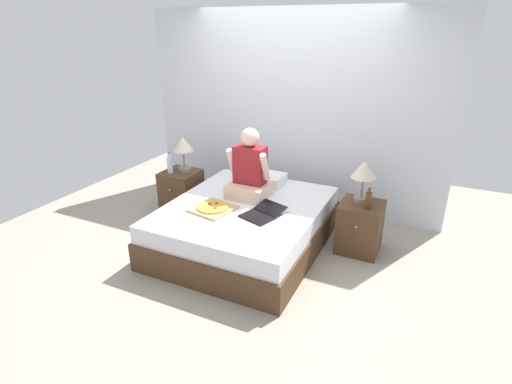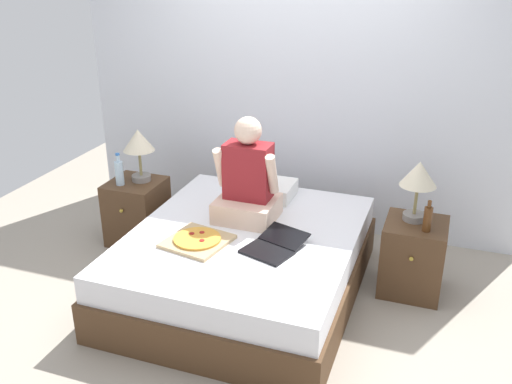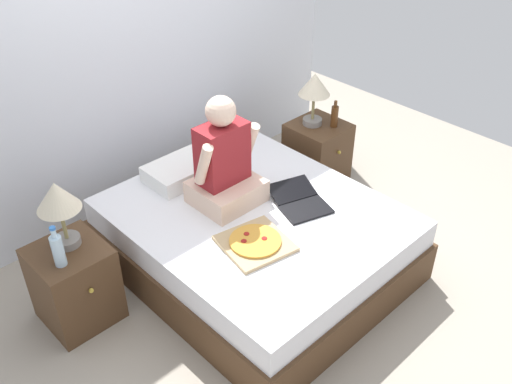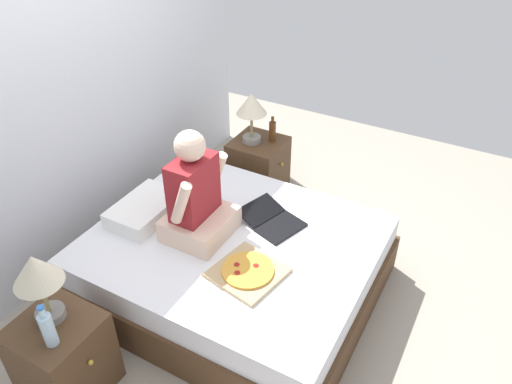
{
  "view_description": "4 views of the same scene",
  "coord_description": "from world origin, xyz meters",
  "px_view_note": "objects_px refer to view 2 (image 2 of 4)",
  "views": [
    {
      "loc": [
        1.79,
        -3.48,
        2.28
      ],
      "look_at": [
        0.13,
        0.01,
        0.66
      ],
      "focal_mm": 28.0,
      "sensor_mm": 36.0,
      "label": 1
    },
    {
      "loc": [
        1.3,
        -3.39,
        2.38
      ],
      "look_at": [
        0.09,
        0.0,
        0.82
      ],
      "focal_mm": 40.0,
      "sensor_mm": 36.0,
      "label": 2
    },
    {
      "loc": [
        -2.15,
        -2.24,
        2.8
      ],
      "look_at": [
        -0.05,
        -0.05,
        0.7
      ],
      "focal_mm": 40.0,
      "sensor_mm": 36.0,
      "label": 3
    },
    {
      "loc": [
        -2.19,
        -1.39,
        2.7
      ],
      "look_at": [
        0.12,
        -0.11,
        0.84
      ],
      "focal_mm": 35.0,
      "sensor_mm": 36.0,
      "label": 4
    }
  ],
  "objects_px": {
    "lamp_on_right_nightstand": "(418,178)",
    "pizza_box": "(197,240)",
    "bed": "(245,263)",
    "beer_bottle": "(428,218)",
    "person_seated": "(248,182)",
    "lamp_on_left_nightstand": "(139,144)",
    "nightstand_left": "(137,212)",
    "laptop": "(273,247)",
    "nightstand_right": "(413,257)",
    "water_bottle": "(119,172)"
  },
  "relations": [
    {
      "from": "bed",
      "to": "laptop",
      "type": "bearing_deg",
      "value": -32.39
    },
    {
      "from": "nightstand_left",
      "to": "lamp_on_left_nightstand",
      "type": "bearing_deg",
      "value": 51.37
    },
    {
      "from": "bed",
      "to": "beer_bottle",
      "type": "height_order",
      "value": "beer_bottle"
    },
    {
      "from": "beer_bottle",
      "to": "lamp_on_right_nightstand",
      "type": "bearing_deg",
      "value": 123.69
    },
    {
      "from": "nightstand_left",
      "to": "lamp_on_left_nightstand",
      "type": "distance_m",
      "value": 0.61
    },
    {
      "from": "lamp_on_right_nightstand",
      "to": "laptop",
      "type": "bearing_deg",
      "value": -142.28
    },
    {
      "from": "lamp_on_left_nightstand",
      "to": "nightstand_right",
      "type": "height_order",
      "value": "lamp_on_left_nightstand"
    },
    {
      "from": "bed",
      "to": "water_bottle",
      "type": "xyz_separation_m",
      "value": [
        -1.24,
        0.35,
        0.42
      ]
    },
    {
      "from": "nightstand_right",
      "to": "laptop",
      "type": "relative_size",
      "value": 1.12
    },
    {
      "from": "nightstand_right",
      "to": "pizza_box",
      "type": "distance_m",
      "value": 1.59
    },
    {
      "from": "person_seated",
      "to": "pizza_box",
      "type": "bearing_deg",
      "value": -110.74
    },
    {
      "from": "bed",
      "to": "lamp_on_right_nightstand",
      "type": "distance_m",
      "value": 1.39
    },
    {
      "from": "nightstand_left",
      "to": "beer_bottle",
      "type": "relative_size",
      "value": 2.4
    },
    {
      "from": "beer_bottle",
      "to": "pizza_box",
      "type": "distance_m",
      "value": 1.6
    },
    {
      "from": "beer_bottle",
      "to": "nightstand_right",
      "type": "bearing_deg",
      "value": 125.01
    },
    {
      "from": "bed",
      "to": "nightstand_left",
      "type": "xyz_separation_m",
      "value": [
        -1.16,
        0.44,
        0.03
      ]
    },
    {
      "from": "lamp_on_left_nightstand",
      "to": "water_bottle",
      "type": "height_order",
      "value": "lamp_on_left_nightstand"
    },
    {
      "from": "lamp_on_left_nightstand",
      "to": "water_bottle",
      "type": "bearing_deg",
      "value": -130.6
    },
    {
      "from": "lamp_on_right_nightstand",
      "to": "beer_bottle",
      "type": "height_order",
      "value": "lamp_on_right_nightstand"
    },
    {
      "from": "beer_bottle",
      "to": "laptop",
      "type": "xyz_separation_m",
      "value": [
        -0.96,
        -0.51,
        -0.13
      ]
    },
    {
      "from": "nightstand_left",
      "to": "person_seated",
      "type": "bearing_deg",
      "value": -10.55
    },
    {
      "from": "person_seated",
      "to": "pizza_box",
      "type": "height_order",
      "value": "person_seated"
    },
    {
      "from": "nightstand_left",
      "to": "laptop",
      "type": "height_order",
      "value": "laptop"
    },
    {
      "from": "lamp_on_left_nightstand",
      "to": "pizza_box",
      "type": "distance_m",
      "value": 1.2
    },
    {
      "from": "beer_bottle",
      "to": "bed",
      "type": "bearing_deg",
      "value": -164.39
    },
    {
      "from": "bed",
      "to": "nightstand_left",
      "type": "bearing_deg",
      "value": 159.06
    },
    {
      "from": "nightstand_right",
      "to": "pizza_box",
      "type": "relative_size",
      "value": 1.18
    },
    {
      "from": "water_bottle",
      "to": "person_seated",
      "type": "distance_m",
      "value": 1.19
    },
    {
      "from": "pizza_box",
      "to": "person_seated",
      "type": "bearing_deg",
      "value": 69.26
    },
    {
      "from": "person_seated",
      "to": "laptop",
      "type": "bearing_deg",
      "value": -51.01
    },
    {
      "from": "lamp_on_right_nightstand",
      "to": "person_seated",
      "type": "height_order",
      "value": "person_seated"
    },
    {
      "from": "person_seated",
      "to": "pizza_box",
      "type": "xyz_separation_m",
      "value": [
        -0.19,
        -0.5,
        -0.27
      ]
    },
    {
      "from": "lamp_on_right_nightstand",
      "to": "beer_bottle",
      "type": "distance_m",
      "value": 0.29
    },
    {
      "from": "lamp_on_left_nightstand",
      "to": "water_bottle",
      "type": "relative_size",
      "value": 1.63
    },
    {
      "from": "lamp_on_right_nightstand",
      "to": "nightstand_right",
      "type": "bearing_deg",
      "value": -59.07
    },
    {
      "from": "laptop",
      "to": "pizza_box",
      "type": "height_order",
      "value": "laptop"
    },
    {
      "from": "person_seated",
      "to": "laptop",
      "type": "relative_size",
      "value": 1.59
    },
    {
      "from": "person_seated",
      "to": "bed",
      "type": "bearing_deg",
      "value": -75.38
    },
    {
      "from": "beer_bottle",
      "to": "lamp_on_left_nightstand",
      "type": "bearing_deg",
      "value": 176.34
    },
    {
      "from": "lamp_on_left_nightstand",
      "to": "lamp_on_right_nightstand",
      "type": "distance_m",
      "value": 2.25
    },
    {
      "from": "nightstand_right",
      "to": "lamp_on_right_nightstand",
      "type": "relative_size",
      "value": 1.23
    },
    {
      "from": "lamp_on_right_nightstand",
      "to": "laptop",
      "type": "xyz_separation_m",
      "value": [
        -0.86,
        -0.66,
        -0.36
      ]
    },
    {
      "from": "person_seated",
      "to": "lamp_on_left_nightstand",
      "type": "bearing_deg",
      "value": 166.46
    },
    {
      "from": "pizza_box",
      "to": "bed",
      "type": "bearing_deg",
      "value": 45.75
    },
    {
      "from": "lamp_on_left_nightstand",
      "to": "beer_bottle",
      "type": "distance_m",
      "value": 2.36
    },
    {
      "from": "water_bottle",
      "to": "beer_bottle",
      "type": "relative_size",
      "value": 1.2
    },
    {
      "from": "water_bottle",
      "to": "pizza_box",
      "type": "relative_size",
      "value": 0.59
    },
    {
      "from": "bed",
      "to": "beer_bottle",
      "type": "distance_m",
      "value": 1.34
    },
    {
      "from": "water_bottle",
      "to": "laptop",
      "type": "relative_size",
      "value": 0.56
    },
    {
      "from": "lamp_on_right_nightstand",
      "to": "pizza_box",
      "type": "height_order",
      "value": "lamp_on_right_nightstand"
    }
  ]
}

